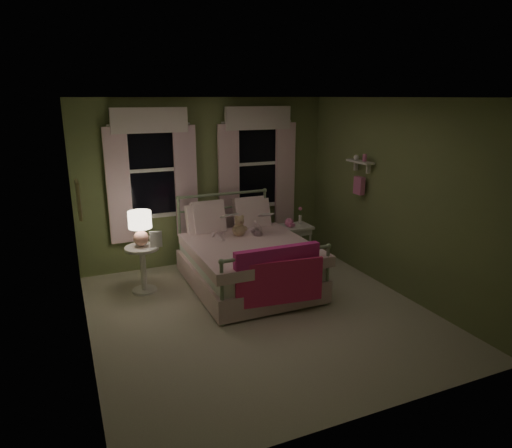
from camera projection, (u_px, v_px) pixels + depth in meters
name	position (u px, v px, depth m)	size (l,w,h in m)	color
room_shell	(260.00, 212.00, 5.35)	(4.20, 4.20, 4.20)	beige
bed	(246.00, 260.00, 6.44)	(1.58, 2.04, 1.18)	white
pink_throw	(278.00, 269.00, 5.47)	(1.10, 0.20, 0.71)	#EA2D92
child_left	(217.00, 219.00, 6.56)	(0.25, 0.16, 0.68)	#F7D1DD
child_right	(253.00, 216.00, 6.78)	(0.31, 0.24, 0.65)	#F7D1DD
book_left	(223.00, 219.00, 6.33)	(0.20, 0.27, 0.03)	beige
book_right	(260.00, 218.00, 6.55)	(0.20, 0.27, 0.02)	beige
teddy_bear	(239.00, 227.00, 6.56)	(0.23, 0.19, 0.32)	tan
nightstand_left	(143.00, 263.00, 6.23)	(0.46, 0.46, 0.65)	white
table_lamp	(140.00, 225.00, 6.08)	(0.31, 0.31, 0.48)	#EBA08B
book_nightstand	(150.00, 247.00, 6.13)	(0.16, 0.22, 0.02)	beige
nightstand_right	(295.00, 232.00, 7.20)	(0.50, 0.40, 0.64)	white
pink_toy	(289.00, 223.00, 7.11)	(0.14, 0.19, 0.14)	pink
bud_vase	(300.00, 215.00, 7.22)	(0.06, 0.06, 0.28)	white
window_left	(152.00, 166.00, 6.73)	(1.34, 0.13, 1.96)	black
window_right	(257.00, 160.00, 7.38)	(1.34, 0.13, 1.96)	black
wall_shelf	(360.00, 174.00, 6.63)	(0.15, 0.50, 0.60)	white
framed_picture	(79.00, 200.00, 5.08)	(0.03, 0.32, 0.42)	beige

